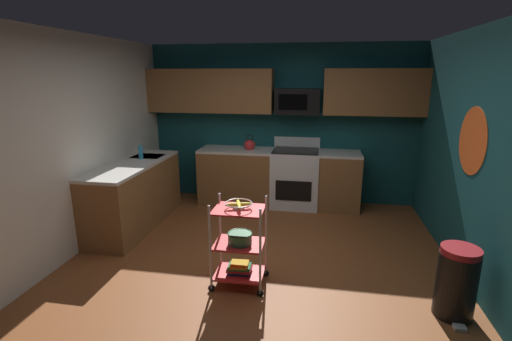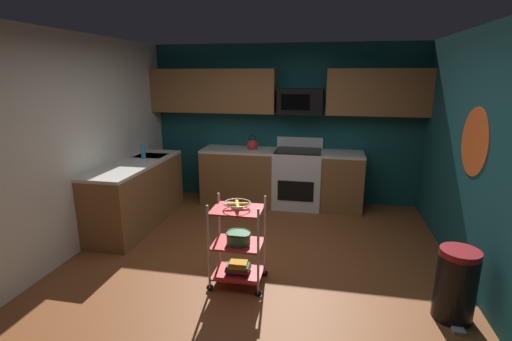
# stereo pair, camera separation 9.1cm
# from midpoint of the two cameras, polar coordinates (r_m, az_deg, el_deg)

# --- Properties ---
(floor) EXTENTS (4.40, 4.80, 0.04)m
(floor) POSITION_cam_midpoint_polar(r_m,az_deg,el_deg) (4.36, 0.62, -14.73)
(floor) COLOR brown
(floor) RESTS_ON ground
(wall_back) EXTENTS (4.52, 0.06, 2.60)m
(wall_back) POSITION_cam_midpoint_polar(r_m,az_deg,el_deg) (6.26, 4.77, 7.10)
(wall_back) COLOR #14474C
(wall_back) RESTS_ON ground
(wall_left) EXTENTS (0.06, 4.80, 2.60)m
(wall_left) POSITION_cam_midpoint_polar(r_m,az_deg,el_deg) (4.81, -26.49, 3.31)
(wall_left) COLOR silver
(wall_left) RESTS_ON ground
(wall_right) EXTENTS (0.06, 4.80, 2.60)m
(wall_right) POSITION_cam_midpoint_polar(r_m,az_deg,el_deg) (4.12, 32.82, 0.82)
(wall_right) COLOR #14474C
(wall_right) RESTS_ON ground
(wall_flower_decal) EXTENTS (0.00, 0.71, 0.71)m
(wall_flower_decal) POSITION_cam_midpoint_polar(r_m,az_deg,el_deg) (4.40, 31.12, 3.80)
(wall_flower_decal) COLOR #E5591E
(counter_run) EXTENTS (3.51, 2.46, 0.92)m
(counter_run) POSITION_cam_midpoint_polar(r_m,az_deg,el_deg) (5.77, -4.31, -2.05)
(counter_run) COLOR brown
(counter_run) RESTS_ON ground
(oven_range) EXTENTS (0.76, 0.65, 1.10)m
(oven_range) POSITION_cam_midpoint_polar(r_m,az_deg,el_deg) (6.08, 6.85, -1.10)
(oven_range) COLOR white
(oven_range) RESTS_ON ground
(upper_cabinets) EXTENTS (4.40, 0.33, 0.70)m
(upper_cabinets) POSITION_cam_midpoint_polar(r_m,az_deg,el_deg) (6.02, 4.08, 12.07)
(upper_cabinets) COLOR brown
(microwave) EXTENTS (0.70, 0.39, 0.40)m
(microwave) POSITION_cam_midpoint_polar(r_m,az_deg,el_deg) (5.97, 7.28, 10.53)
(microwave) COLOR black
(rolling_cart) EXTENTS (0.56, 0.40, 0.91)m
(rolling_cart) POSITION_cam_midpoint_polar(r_m,az_deg,el_deg) (3.82, -2.13, -11.21)
(rolling_cart) COLOR silver
(rolling_cart) RESTS_ON ground
(fruit_bowl) EXTENTS (0.27, 0.27, 0.07)m
(fruit_bowl) POSITION_cam_midpoint_polar(r_m,az_deg,el_deg) (3.66, -2.20, -5.23)
(fruit_bowl) COLOR silver
(fruit_bowl) RESTS_ON rolling_cart
(mixing_bowl_large) EXTENTS (0.25, 0.25, 0.11)m
(mixing_bowl_large) POSITION_cam_midpoint_polar(r_m,az_deg,el_deg) (3.79, -2.02, -10.31)
(mixing_bowl_large) COLOR #387F4C
(mixing_bowl_large) RESTS_ON rolling_cart
(book_stack) EXTENTS (0.25, 0.20, 0.10)m
(book_stack) POSITION_cam_midpoint_polar(r_m,az_deg,el_deg) (3.95, -2.10, -14.77)
(book_stack) COLOR #1E4C8C
(book_stack) RESTS_ON rolling_cart
(kettle) EXTENTS (0.21, 0.18, 0.26)m
(kettle) POSITION_cam_midpoint_polar(r_m,az_deg,el_deg) (6.05, -0.15, 3.98)
(kettle) COLOR red
(kettle) RESTS_ON counter_run
(dish_soap_bottle) EXTENTS (0.06, 0.06, 0.20)m
(dish_soap_bottle) POSITION_cam_midpoint_polar(r_m,az_deg,el_deg) (5.64, -16.57, 2.82)
(dish_soap_bottle) COLOR #2D8CBF
(dish_soap_bottle) RESTS_ON counter_run
(trash_can) EXTENTS (0.34, 0.42, 0.66)m
(trash_can) POSITION_cam_midpoint_polar(r_m,az_deg,el_deg) (3.84, 29.06, -15.14)
(trash_can) COLOR black
(trash_can) RESTS_ON ground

